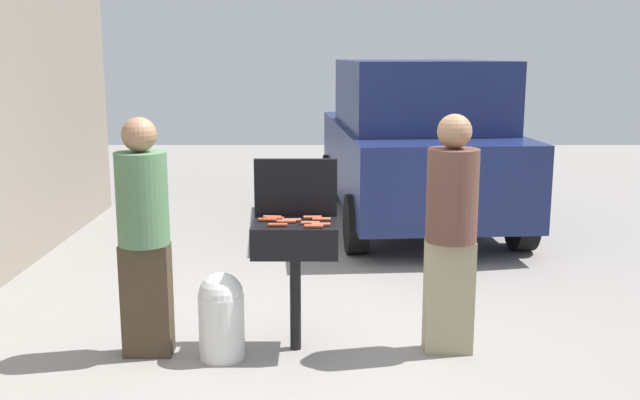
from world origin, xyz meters
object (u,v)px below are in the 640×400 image
hot_dog_5 (318,225)px  person_right (448,226)px  parked_minivan (411,141)px  hot_dog_2 (283,221)px  propane_tank (218,314)px  hot_dog_1 (264,220)px  hot_dog_6 (307,223)px  bbq_grill (292,243)px  hot_dog_4 (309,217)px  person_left (140,229)px  hot_dog_0 (275,225)px  hot_dog_8 (318,219)px  hot_dog_10 (272,218)px  hot_dog_9 (288,220)px  hot_dog_3 (310,226)px  hot_dog_7 (269,217)px

hot_dog_5 → person_right: size_ratio=0.08×
parked_minivan → hot_dog_2: bearing=67.1°
propane_tank → hot_dog_1: bearing=30.8°
hot_dog_6 → person_right: 0.98m
bbq_grill → hot_dog_4: size_ratio=7.22×
person_left → hot_dog_1: bearing=-1.0°
hot_dog_0 → hot_dog_4: same height
hot_dog_0 → hot_dog_8: bearing=29.9°
hot_dog_0 → hot_dog_1: 0.18m
hot_dog_2 → person_right: bearing=-0.9°
hot_dog_2 → person_right: (1.15, -0.02, -0.03)m
hot_dog_8 → person_left: size_ratio=0.08×
hot_dog_6 → propane_tank: (-0.62, -0.09, -0.63)m
hot_dog_5 → hot_dog_8: (0.00, 0.16, 0.00)m
hot_dog_10 → parked_minivan: size_ratio=0.03×
hot_dog_2 → hot_dog_9: (0.03, 0.04, 0.00)m
person_left → hot_dog_8: bearing=-3.0°
propane_tank → person_left: size_ratio=0.37×
hot_dog_0 → hot_dog_3: size_ratio=1.00×
bbq_grill → person_left: bearing=-174.7°
bbq_grill → hot_dog_3: hot_dog_3 is taller
hot_dog_2 → hot_dog_5: 0.26m
hot_dog_8 → hot_dog_6: bearing=-123.8°
hot_dog_0 → hot_dog_1: same height
hot_dog_3 → hot_dog_10: 0.37m
hot_dog_10 → bbq_grill: bearing=-27.6°
hot_dog_9 → person_right: person_right is taller
hot_dog_1 → hot_dog_5: (0.38, -0.15, 0.00)m
hot_dog_1 → bbq_grill: bearing=-9.9°
hot_dog_5 → person_left: person_left is taller
propane_tank → hot_dog_7: bearing=38.1°
hot_dog_5 → hot_dog_9: 0.25m
hot_dog_6 → hot_dog_10: size_ratio=1.00×
parked_minivan → hot_dog_1: bearing=65.1°
hot_dog_1 → hot_dog_2: 0.15m
hot_dog_0 → person_right: bearing=4.1°
bbq_grill → parked_minivan: parked_minivan is taller
hot_dog_3 → parked_minivan: 4.46m
hot_dog_3 → hot_dog_4: size_ratio=1.00×
person_left → hot_dog_9: bearing=-3.3°
person_left → person_right: size_ratio=0.99×
hot_dog_0 → person_right: person_right is taller
hot_dog_10 → hot_dog_0: bearing=-80.5°
hot_dog_2 → person_left: (-0.98, -0.08, -0.04)m
hot_dog_7 → parked_minivan: parked_minivan is taller
hot_dog_4 → hot_dog_10: size_ratio=1.00×
person_left → person_right: bearing=-8.2°
person_right → hot_dog_2: bearing=0.0°
hot_dog_2 → propane_tank: bearing=-163.3°
hot_dog_8 → person_left: person_left is taller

